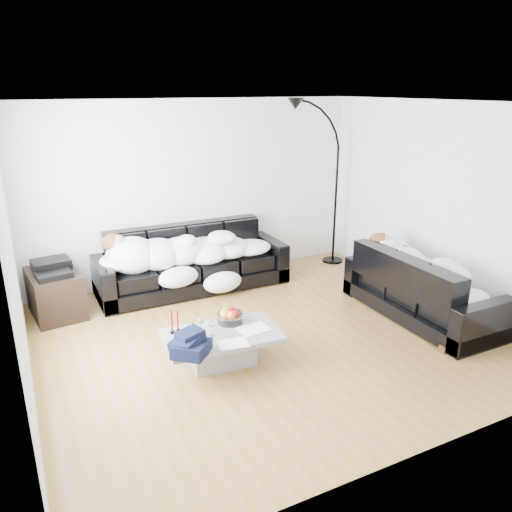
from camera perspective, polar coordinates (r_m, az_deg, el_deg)
name	(u,v)px	position (r m, az deg, el deg)	size (l,w,h in m)	color
ground	(267,337)	(5.86, 1.32, -9.22)	(5.00, 5.00, 0.00)	olive
wall_back	(197,191)	(7.38, -6.79, 7.35)	(5.00, 0.02, 2.60)	silver
wall_left	(13,264)	(4.80, -26.06, -0.80)	(0.02, 4.50, 2.60)	silver
wall_right	(440,205)	(6.86, 20.32, 5.44)	(0.02, 4.50, 2.60)	silver
ceiling	(269,103)	(5.17, 1.54, 17.12)	(5.00, 5.00, 0.00)	white
sofa_back	(192,259)	(7.11, -7.30, -0.35)	(2.67, 0.92, 0.87)	black
sofa_right	(422,285)	(6.53, 18.45, -3.20)	(2.04, 0.88, 0.83)	black
sleeper_back	(193,246)	(7.00, -7.24, 1.15)	(2.26, 0.78, 0.45)	white
sleeper_right	(424,269)	(6.45, 18.65, -1.38)	(1.75, 0.74, 0.43)	white
teal_cushion	(386,248)	(6.82, 14.69, 0.84)	(0.36, 0.30, 0.20)	#0F5E6B
coffee_table	(222,348)	(5.29, -3.89, -10.47)	(1.17, 0.69, 0.34)	#939699
fruit_bowl	(230,315)	(5.39, -3.01, -6.75)	(0.28, 0.28, 0.17)	white
wine_glass_a	(201,325)	(5.22, -6.35, -7.80)	(0.07, 0.07, 0.16)	white
wine_glass_b	(192,331)	(5.07, -7.31, -8.55)	(0.08, 0.08, 0.19)	white
wine_glass_c	(212,329)	(5.12, -5.06, -8.26)	(0.07, 0.07, 0.17)	white
candle_left	(172,322)	(5.21, -9.59, -7.44)	(0.05, 0.05, 0.26)	maroon
candle_right	(178,321)	(5.24, -8.93, -7.40)	(0.04, 0.04, 0.23)	maroon
newspaper_a	(254,329)	(5.27, -0.28, -8.32)	(0.32, 0.25, 0.01)	silver
newspaper_b	(233,343)	(5.00, -2.64, -9.94)	(0.30, 0.21, 0.01)	silver
navy_jacket	(187,336)	(4.81, -7.93, -9.05)	(0.39, 0.33, 0.20)	black
shoes	(449,342)	(6.04, 21.17, -9.19)	(0.39, 0.29, 0.09)	#472311
av_cabinet	(55,293)	(6.77, -21.95, -3.97)	(0.57, 0.83, 0.57)	black
stereo	(52,267)	(6.65, -22.31, -1.17)	(0.44, 0.34, 0.13)	black
floor_lamp	(336,193)	(8.07, 9.13, 7.09)	(0.83, 0.33, 2.28)	black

